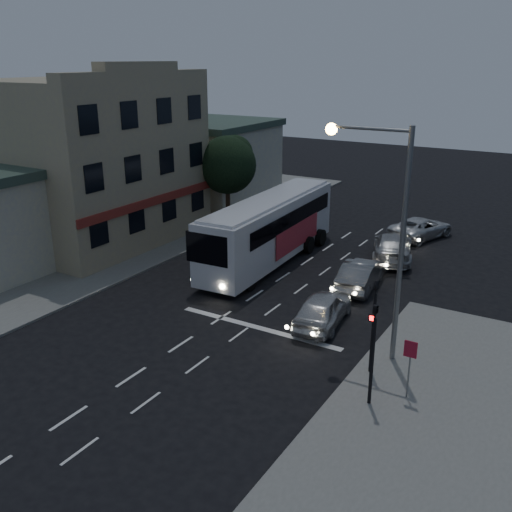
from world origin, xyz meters
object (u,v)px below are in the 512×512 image
Objects in this scene: traffic_signal_side at (373,343)px; streetlight at (387,218)px; car_sedan_c at (421,228)px; car_sedan_b at (392,247)px; regulatory_sign at (410,360)px; tour_bus at (270,228)px; car_suv at (323,309)px; traffic_signal_main at (374,316)px; street_tree at (227,162)px; car_sedan_a at (361,274)px.

traffic_signal_side is 4.84m from streetlight.
car_sedan_b is at bearing 106.10° from car_sedan_c.
regulatory_sign reaches higher than car_sedan_c.
tour_bus is 8.69m from car_suv.
traffic_signal_main is 2.10m from traffic_signal_side.
traffic_signal_main is 2.14m from regulatory_sign.
streetlight is 20.19m from street_tree.
tour_bus is 2.52× the size of car_sedan_c.
car_sedan_a reaches higher than car_sedan_c.
car_sedan_a is at bearing 115.96° from streetlight.
car_sedan_c is at bearing 52.90° from tour_bus.
car_sedan_c is 18.58m from traffic_signal_main.
car_sedan_a is at bearing 113.37° from traffic_signal_main.
car_suv is 4.81m from traffic_signal_main.
car_sedan_a is at bearing -26.94° from street_tree.
regulatory_sign is 23.40m from street_tree.
traffic_signal_side reaches higher than car_sedan_a.
street_tree reaches higher than car_sedan_b.
traffic_signal_main is 0.46× the size of streetlight.
streetlight is (-1.96, 2.44, 4.14)m from regulatory_sign.
street_tree reaches higher than car_suv.
car_sedan_b is 13.06m from streetlight.
traffic_signal_main is at bearing -46.26° from tour_bus.
car_sedan_b is at bearing 105.37° from traffic_signal_side.
car_suv is 0.81× the size of car_sedan_b.
street_tree reaches higher than regulatory_sign.
traffic_signal_side is (4.14, -9.94, 1.67)m from car_sedan_a.
car_sedan_b reaches higher than car_sedan_c.
street_tree is (-12.37, 6.29, 3.75)m from car_sedan_a.
traffic_signal_side is at bearing 87.98° from car_sedan_b.
streetlight is at bearing -42.17° from tour_bus.
car_sedan_c is at bearing 99.91° from traffic_signal_main.
car_suv is 0.49× the size of streetlight.
car_suv is at bearing 108.36° from car_sedan_c.
car_suv reaches higher than car_sedan_c.
regulatory_sign is at bearing -44.60° from tour_bus.
tour_bus is at bearing 140.50° from streetlight.
car_sedan_a is at bearing -12.72° from tour_bus.
traffic_signal_side reaches higher than regulatory_sign.
street_tree is at bearing 140.49° from streetlight.
street_tree is (-15.81, 14.25, 2.08)m from traffic_signal_main.
car_suv is 6.65m from traffic_signal_side.
car_sedan_b is 5.15m from car_sedan_c.
street_tree is (-6.32, 5.21, 2.44)m from tour_bus.
regulatory_sign is at bearing -51.25° from streetlight.
car_sedan_b is 15.71m from traffic_signal_side.
traffic_signal_main is at bearing 130.86° from car_suv.
tour_bus reaches higher than regulatory_sign.
street_tree is at bearing 137.81° from tour_bus.
tour_bus reaches higher than car_sedan_b.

